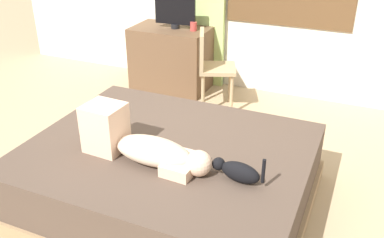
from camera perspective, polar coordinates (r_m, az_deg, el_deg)
ground_plane at (r=3.45m, az=-4.58°, el=-9.49°), size 16.00×16.00×0.00m
bed at (r=3.19m, az=-3.11°, el=-7.53°), size 2.04×1.66×0.49m
person_lying at (r=2.89m, az=-6.95°, el=-3.31°), size 0.94×0.30×0.34m
cat at (r=2.69m, az=6.14°, el=-6.96°), size 0.36×0.15×0.21m
desk at (r=5.18m, az=-2.78°, el=8.14°), size 0.90×0.56×0.74m
tv_monitor at (r=5.00m, az=-2.27°, el=14.04°), size 0.48×0.10×0.35m
cup at (r=4.94m, az=0.20°, el=12.30°), size 0.08×0.08×0.10m
chair_by_desk at (r=4.57m, az=2.54°, el=7.35°), size 0.49×0.49×0.86m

